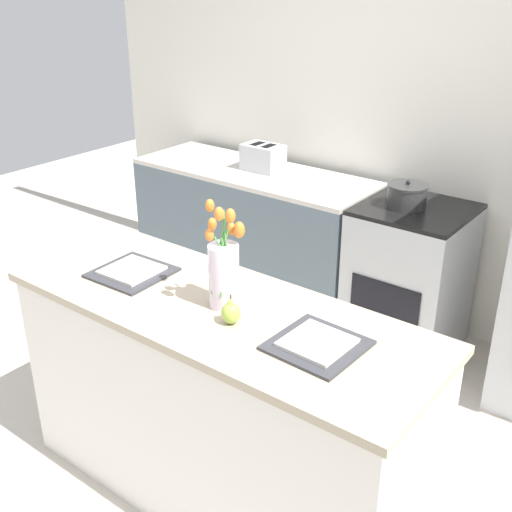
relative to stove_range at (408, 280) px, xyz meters
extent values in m
plane|color=beige|center=(-0.10, -1.60, -0.45)|extent=(10.00, 10.00, 0.00)
cube|color=silver|center=(-0.10, 0.40, 0.90)|extent=(5.20, 0.08, 2.70)
cube|color=silver|center=(-0.10, -1.60, 0.00)|extent=(1.76, 0.62, 0.92)
cube|color=tan|center=(-0.10, -1.60, 0.48)|extent=(1.80, 0.66, 0.03)
cube|color=slate|center=(-1.16, 0.00, -0.01)|extent=(1.68, 0.60, 0.88)
cube|color=beige|center=(-1.16, 0.00, 0.44)|extent=(1.68, 0.60, 0.03)
cube|color=#B2B5B7|center=(0.00, 0.00, -0.01)|extent=(0.60, 0.60, 0.88)
cube|color=black|center=(0.00, 0.00, 0.44)|extent=(0.60, 0.60, 0.02)
cube|color=black|center=(0.00, -0.30, -0.05)|extent=(0.42, 0.01, 0.29)
cylinder|color=silver|center=(-0.08, -1.58, 0.62)|extent=(0.12, 0.12, 0.25)
cylinder|color=#4C9342|center=(-0.06, -1.58, 0.71)|extent=(0.04, 0.01, 0.30)
ellipsoid|color=orange|center=(-0.04, -1.58, 0.88)|extent=(0.04, 0.04, 0.06)
cylinder|color=#4C9342|center=(-0.07, -1.57, 0.68)|extent=(0.07, 0.07, 0.22)
ellipsoid|color=orange|center=(-0.03, -1.54, 0.81)|extent=(0.04, 0.04, 0.06)
cylinder|color=#4C9342|center=(-0.08, -1.56, 0.67)|extent=(0.01, 0.07, 0.22)
ellipsoid|color=orange|center=(-0.08, -1.53, 0.80)|extent=(0.03, 0.03, 0.05)
cylinder|color=#4C9342|center=(-0.11, -1.57, 0.72)|extent=(0.11, 0.04, 0.30)
ellipsoid|color=orange|center=(-0.16, -1.56, 0.88)|extent=(0.03, 0.03, 0.05)
cylinder|color=#4C9342|center=(-0.09, -1.59, 0.69)|extent=(0.06, 0.04, 0.26)
ellipsoid|color=orange|center=(-0.11, -1.60, 0.83)|extent=(0.03, 0.03, 0.05)
cylinder|color=#4C9342|center=(-0.08, -1.61, 0.68)|extent=(0.02, 0.07, 0.23)
ellipsoid|color=orange|center=(-0.09, -1.64, 0.81)|extent=(0.03, 0.03, 0.05)
cylinder|color=#4C9342|center=(-0.07, -1.59, 0.72)|extent=(0.05, 0.08, 0.32)
ellipsoid|color=orange|center=(-0.05, -1.63, 0.90)|extent=(0.04, 0.04, 0.05)
ellipsoid|color=#9EBC47|center=(0.03, -1.67, 0.54)|extent=(0.07, 0.07, 0.08)
cone|color=#9EBC47|center=(0.03, -1.67, 0.58)|extent=(0.04, 0.04, 0.03)
cylinder|color=brown|center=(0.03, -1.67, 0.61)|extent=(0.01, 0.01, 0.02)
cube|color=#333338|center=(-0.57, -1.61, 0.50)|extent=(0.31, 0.31, 0.01)
cube|color=silver|center=(-0.57, -1.61, 0.51)|extent=(0.22, 0.22, 0.01)
cube|color=#333338|center=(0.37, -1.61, 0.50)|extent=(0.31, 0.31, 0.01)
cube|color=silver|center=(0.37, -1.61, 0.51)|extent=(0.22, 0.22, 0.01)
cube|color=#B7BABC|center=(-1.11, 0.04, 0.54)|extent=(0.26, 0.18, 0.17)
cube|color=black|center=(-1.16, 0.04, 0.62)|extent=(0.05, 0.11, 0.01)
cube|color=black|center=(-1.07, 0.04, 0.62)|extent=(0.05, 0.11, 0.01)
cube|color=black|center=(-1.25, 0.04, 0.56)|extent=(0.02, 0.02, 0.02)
cylinder|color=#2D2D2D|center=(-0.05, -0.03, 0.51)|extent=(0.22, 0.22, 0.12)
cylinder|color=#2D2D2D|center=(-0.05, -0.03, 0.58)|extent=(0.23, 0.23, 0.01)
sphere|color=black|center=(-0.05, -0.03, 0.60)|extent=(0.02, 0.02, 0.02)
camera|label=1|loc=(1.35, -3.23, 1.71)|focal=45.00mm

